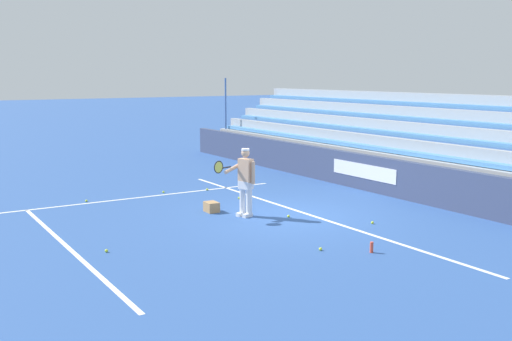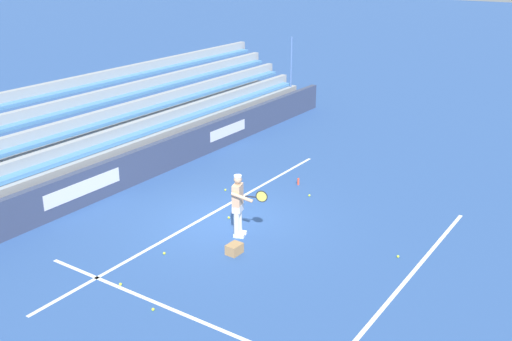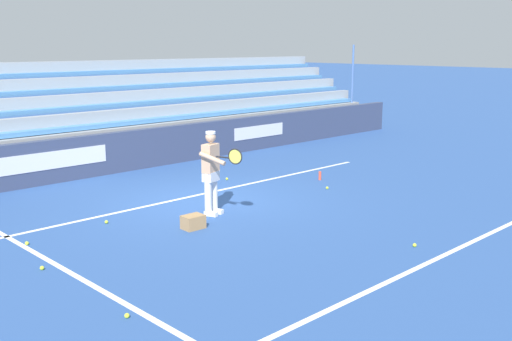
# 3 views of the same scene
# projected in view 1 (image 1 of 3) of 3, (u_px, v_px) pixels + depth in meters

# --- Properties ---
(ground_plane) EXTENTS (160.00, 160.00, 0.00)m
(ground_plane) POSITION_uv_depth(u_px,v_px,m) (288.00, 215.00, 15.18)
(ground_plane) COLOR #2D5193
(court_baseline_white) EXTENTS (12.00, 0.10, 0.01)m
(court_baseline_white) POSITION_uv_depth(u_px,v_px,m) (303.00, 213.00, 15.44)
(court_baseline_white) COLOR white
(court_baseline_white) RESTS_ON ground
(court_sideline_white) EXTENTS (0.10, 12.00, 0.01)m
(court_sideline_white) POSITION_uv_depth(u_px,v_px,m) (84.00, 204.00, 16.53)
(court_sideline_white) COLOR white
(court_sideline_white) RESTS_ON ground
(court_service_line_white) EXTENTS (8.22, 0.10, 0.01)m
(court_service_line_white) POSITION_uv_depth(u_px,v_px,m) (68.00, 248.00, 12.30)
(court_service_line_white) COLOR white
(court_service_line_white) RESTS_ON ground
(back_wall_sponsor_board) EXTENTS (25.28, 0.25, 1.10)m
(back_wall_sponsor_board) POSITION_uv_depth(u_px,v_px,m) (402.00, 180.00, 17.19)
(back_wall_sponsor_board) COLOR #384260
(back_wall_sponsor_board) RESTS_ON ground
(bleacher_stand) EXTENTS (24.02, 3.20, 3.40)m
(bleacher_stand) POSITION_uv_depth(u_px,v_px,m) (455.00, 166.00, 18.33)
(bleacher_stand) COLOR #9EA3A8
(bleacher_stand) RESTS_ON ground
(tennis_player) EXTENTS (0.58, 1.07, 1.71)m
(tennis_player) POSITION_uv_depth(u_px,v_px,m) (245.00, 181.00, 14.94)
(tennis_player) COLOR silver
(tennis_player) RESTS_ON ground
(ball_box_cardboard) EXTENTS (0.41, 0.31, 0.26)m
(ball_box_cardboard) POSITION_uv_depth(u_px,v_px,m) (212.00, 207.00, 15.54)
(ball_box_cardboard) COLOR #A87F51
(ball_box_cardboard) RESTS_ON ground
(tennis_ball_on_baseline) EXTENTS (0.07, 0.07, 0.07)m
(tennis_ball_on_baseline) POSITION_uv_depth(u_px,v_px,m) (239.00, 198.00, 17.16)
(tennis_ball_on_baseline) COLOR #CCE533
(tennis_ball_on_baseline) RESTS_ON ground
(tennis_ball_far_left) EXTENTS (0.07, 0.07, 0.07)m
(tennis_ball_far_left) POSITION_uv_depth(u_px,v_px,m) (289.00, 216.00, 14.94)
(tennis_ball_far_left) COLOR #CCE533
(tennis_ball_far_left) RESTS_ON ground
(tennis_ball_by_box) EXTENTS (0.07, 0.07, 0.07)m
(tennis_ball_by_box) POSITION_uv_depth(u_px,v_px,m) (86.00, 201.00, 16.78)
(tennis_ball_by_box) COLOR #CCE533
(tennis_ball_by_box) RESTS_ON ground
(tennis_ball_stray_back) EXTENTS (0.07, 0.07, 0.07)m
(tennis_ball_stray_back) POSITION_uv_depth(u_px,v_px,m) (372.00, 223.00, 14.28)
(tennis_ball_stray_back) COLOR #CCE533
(tennis_ball_stray_back) RESTS_ON ground
(tennis_ball_far_right) EXTENTS (0.07, 0.07, 0.07)m
(tennis_ball_far_right) POSITION_uv_depth(u_px,v_px,m) (321.00, 249.00, 12.11)
(tennis_ball_far_right) COLOR #CCE533
(tennis_ball_far_right) RESTS_ON ground
(tennis_ball_near_player) EXTENTS (0.07, 0.07, 0.07)m
(tennis_ball_near_player) POSITION_uv_depth(u_px,v_px,m) (207.00, 189.00, 18.45)
(tennis_ball_near_player) COLOR #CCE533
(tennis_ball_near_player) RESTS_ON ground
(tennis_ball_midcourt) EXTENTS (0.07, 0.07, 0.07)m
(tennis_ball_midcourt) POSITION_uv_depth(u_px,v_px,m) (106.00, 251.00, 11.99)
(tennis_ball_midcourt) COLOR #CCE533
(tennis_ball_midcourt) RESTS_ON ground
(tennis_ball_toward_net) EXTENTS (0.07, 0.07, 0.07)m
(tennis_ball_toward_net) POSITION_uv_depth(u_px,v_px,m) (163.00, 192.00, 18.04)
(tennis_ball_toward_net) COLOR #CCE533
(tennis_ball_toward_net) RESTS_ON ground
(water_bottle) EXTENTS (0.07, 0.07, 0.22)m
(water_bottle) POSITION_uv_depth(u_px,v_px,m) (372.00, 247.00, 11.96)
(water_bottle) COLOR #EA4C33
(water_bottle) RESTS_ON ground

